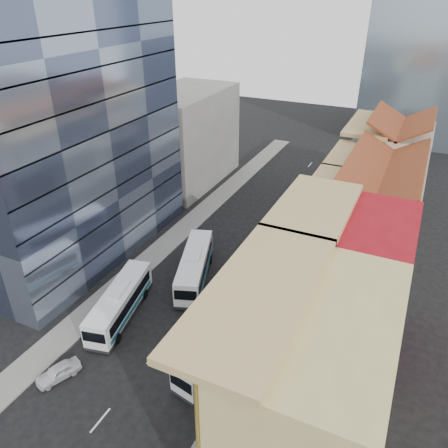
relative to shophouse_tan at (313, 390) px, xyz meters
The scene contains 14 objects.
ground 16.03m from the shophouse_tan, 160.35° to the right, with size 200.00×200.00×0.00m, color black.
sidewalk_right 18.82m from the shophouse_tan, 107.93° to the left, with size 3.00×90.00×0.15m, color slate.
sidewalk_left 28.82m from the shophouse_tan, 142.93° to the left, with size 3.00×90.00×0.15m, color slate.
shophouse_tan is the anchor object (origin of this frame).
shophouse_red 12.00m from the shophouse_tan, 90.00° to the left, with size 8.00×10.00×12.00m, color maroon.
shophouse_cream_near 21.52m from the shophouse_tan, 90.00° to the left, with size 8.00×9.00×10.00m, color beige.
shophouse_cream_mid 30.52m from the shophouse_tan, 90.00° to the left, with size 8.00×9.00×10.00m, color beige.
shophouse_cream_far 41.00m from the shophouse_tan, 90.00° to the left, with size 8.00×12.00×11.00m, color beige.
office_tower 35.19m from the shophouse_tan, 155.70° to the left, with size 12.00×26.00×30.00m, color #424C69.
office_block_far 47.64m from the shophouse_tan, 129.04° to the left, with size 10.00×18.00×14.00m, color gray.
bus_left_near 20.83m from the shophouse_tan, 163.17° to the left, with size 2.39×10.20×3.27m, color white, non-canonical shape.
bus_left_far 21.65m from the shophouse_tan, 138.93° to the left, with size 2.49×10.65×3.42m, color white, non-canonical shape.
bus_right 10.72m from the shophouse_tan, 150.30° to the left, with size 2.36×10.10×3.24m, color white, non-canonical shape.
sedan_left 20.36m from the shophouse_tan, behind, with size 1.44×3.56×1.21m, color silver.
Camera 1 is at (16.90, -13.87, 27.63)m, focal length 35.00 mm.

